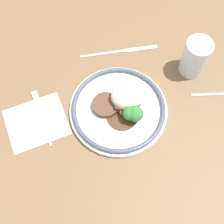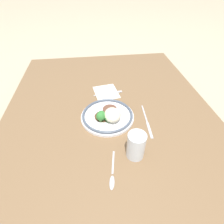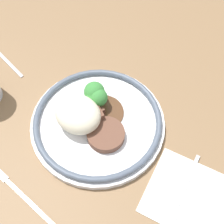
{
  "view_description": "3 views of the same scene",
  "coord_description": "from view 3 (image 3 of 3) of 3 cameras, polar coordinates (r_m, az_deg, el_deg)",
  "views": [
    {
      "loc": [
        -0.07,
        -0.35,
        0.8
      ],
      "look_at": [
        -0.0,
        -0.03,
        0.07
      ],
      "focal_mm": 50.0,
      "sensor_mm": 36.0,
      "label": 1
    },
    {
      "loc": [
        0.65,
        -0.07,
        0.63
      ],
      "look_at": [
        0.02,
        0.01,
        0.08
      ],
      "focal_mm": 28.0,
      "sensor_mm": 36.0,
      "label": 2
    },
    {
      "loc": [
        -0.19,
        0.21,
        0.57
      ],
      "look_at": [
        -0.0,
        -0.03,
        0.09
      ],
      "focal_mm": 50.0,
      "sensor_mm": 36.0,
      "label": 3
    }
  ],
  "objects": [
    {
      "name": "fork",
      "position": [
        0.56,
        11.9,
        -16.19
      ],
      "size": [
        0.04,
        0.17,
        0.0
      ],
      "rotation": [
        0.0,
        0.0,
        1.72
      ],
      "color": "#B7B7BC",
      "rests_on": "napkin"
    },
    {
      "name": "knife",
      "position": [
        0.6,
        -18.35,
        -12.12
      ],
      "size": [
        0.23,
        0.02,
        0.0
      ],
      "rotation": [
        0.0,
        0.0,
        -0.06
      ],
      "color": "#B7B7BC",
      "rests_on": "dining_table"
    },
    {
      "name": "plate",
      "position": [
        0.6,
        -3.26,
        -1.29
      ],
      "size": [
        0.26,
        0.26,
        0.07
      ],
      "color": "white",
      "rests_on": "dining_table"
    },
    {
      "name": "dining_table",
      "position": [
        0.62,
        -2.18,
        -5.11
      ],
      "size": [
        1.45,
        1.08,
        0.04
      ],
      "color": "brown",
      "rests_on": "ground"
    },
    {
      "name": "napkin",
      "position": [
        0.58,
        14.43,
        -14.88
      ],
      "size": [
        0.17,
        0.15,
        0.0
      ],
      "color": "silver",
      "rests_on": "dining_table"
    },
    {
      "name": "ground_plane",
      "position": [
        0.64,
        -2.13,
        -5.84
      ],
      "size": [
        8.0,
        8.0,
        0.0
      ],
      "primitive_type": "plane",
      "color": "tan"
    }
  ]
}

